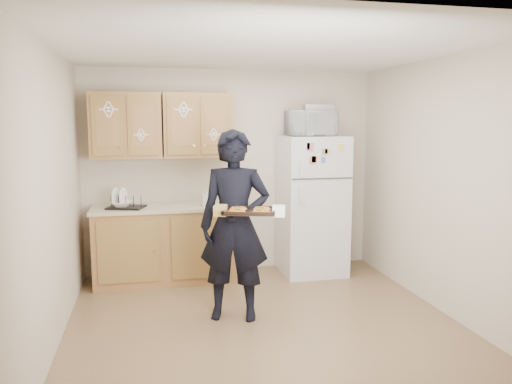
# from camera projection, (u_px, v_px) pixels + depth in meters

# --- Properties ---
(floor) EXTENTS (3.60, 3.60, 0.00)m
(floor) POSITION_uv_depth(u_px,v_px,m) (263.00, 323.00, 4.68)
(floor) COLOR brown
(floor) RESTS_ON ground
(ceiling) EXTENTS (3.60, 3.60, 0.00)m
(ceiling) POSITION_uv_depth(u_px,v_px,m) (264.00, 49.00, 4.33)
(ceiling) COLOR white
(ceiling) RESTS_ON wall_back
(wall_back) EXTENTS (3.60, 0.04, 2.50)m
(wall_back) POSITION_uv_depth(u_px,v_px,m) (231.00, 172.00, 6.25)
(wall_back) COLOR beige
(wall_back) RESTS_ON floor
(wall_front) EXTENTS (3.60, 0.04, 2.50)m
(wall_front) POSITION_uv_depth(u_px,v_px,m) (338.00, 235.00, 2.76)
(wall_front) COLOR beige
(wall_front) RESTS_ON floor
(wall_left) EXTENTS (0.04, 3.60, 2.50)m
(wall_left) POSITION_uv_depth(u_px,v_px,m) (52.00, 198.00, 4.12)
(wall_left) COLOR beige
(wall_left) RESTS_ON floor
(wall_right) EXTENTS (0.04, 3.60, 2.50)m
(wall_right) POSITION_uv_depth(u_px,v_px,m) (442.00, 186.00, 4.89)
(wall_right) COLOR beige
(wall_right) RESTS_ON floor
(refrigerator) EXTENTS (0.75, 0.70, 1.70)m
(refrigerator) POSITION_uv_depth(u_px,v_px,m) (312.00, 205.00, 6.14)
(refrigerator) COLOR silver
(refrigerator) RESTS_ON floor
(base_cabinet) EXTENTS (1.60, 0.60, 0.86)m
(base_cabinet) POSITION_uv_depth(u_px,v_px,m) (165.00, 245.00, 5.87)
(base_cabinet) COLOR olive
(base_cabinet) RESTS_ON floor
(countertop) EXTENTS (1.64, 0.64, 0.04)m
(countertop) POSITION_uv_depth(u_px,v_px,m) (164.00, 207.00, 5.81)
(countertop) COLOR beige
(countertop) RESTS_ON base_cabinet
(upper_cab_left) EXTENTS (0.80, 0.33, 0.75)m
(upper_cab_left) POSITION_uv_depth(u_px,v_px,m) (126.00, 126.00, 5.72)
(upper_cab_left) COLOR olive
(upper_cab_left) RESTS_ON wall_back
(upper_cab_right) EXTENTS (0.80, 0.33, 0.75)m
(upper_cab_right) POSITION_uv_depth(u_px,v_px,m) (197.00, 126.00, 5.89)
(upper_cab_right) COLOR olive
(upper_cab_right) RESTS_ON wall_back
(cereal_box) EXTENTS (0.20, 0.07, 0.32)m
(cereal_box) POSITION_uv_depth(u_px,v_px,m) (342.00, 252.00, 6.58)
(cereal_box) COLOR #DFB74E
(cereal_box) RESTS_ON floor
(person) EXTENTS (0.75, 0.60, 1.80)m
(person) POSITION_uv_depth(u_px,v_px,m) (235.00, 226.00, 4.69)
(person) COLOR black
(person) RESTS_ON floor
(baking_tray) EXTENTS (0.53, 0.45, 0.04)m
(baking_tray) POSITION_uv_depth(u_px,v_px,m) (249.00, 212.00, 4.40)
(baking_tray) COLOR black
(baking_tray) RESTS_ON person
(pizza_front_left) EXTENTS (0.15, 0.15, 0.02)m
(pizza_front_left) POSITION_uv_depth(u_px,v_px,m) (237.00, 211.00, 4.33)
(pizza_front_left) COLOR orange
(pizza_front_left) RESTS_ON baking_tray
(pizza_front_right) EXTENTS (0.15, 0.15, 0.02)m
(pizza_front_right) POSITION_uv_depth(u_px,v_px,m) (261.00, 212.00, 4.32)
(pizza_front_right) COLOR orange
(pizza_front_right) RESTS_ON baking_tray
(pizza_back_left) EXTENTS (0.15, 0.15, 0.02)m
(pizza_back_left) POSITION_uv_depth(u_px,v_px,m) (238.00, 208.00, 4.48)
(pizza_back_left) COLOR orange
(pizza_back_left) RESTS_ON baking_tray
(pizza_back_right) EXTENTS (0.15, 0.15, 0.02)m
(pizza_back_right) POSITION_uv_depth(u_px,v_px,m) (262.00, 208.00, 4.47)
(pizza_back_right) COLOR orange
(pizza_back_right) RESTS_ON baking_tray
(microwave) EXTENTS (0.57, 0.41, 0.30)m
(microwave) POSITION_uv_depth(u_px,v_px,m) (310.00, 123.00, 5.94)
(microwave) COLOR silver
(microwave) RESTS_ON refrigerator
(foil_pan) EXTENTS (0.37, 0.28, 0.07)m
(foil_pan) POSITION_uv_depth(u_px,v_px,m) (318.00, 108.00, 5.97)
(foil_pan) COLOR #B8B9BF
(foil_pan) RESTS_ON microwave
(dish_rack) EXTENTS (0.46, 0.40, 0.16)m
(dish_rack) POSITION_uv_depth(u_px,v_px,m) (126.00, 201.00, 5.64)
(dish_rack) COLOR black
(dish_rack) RESTS_ON countertop
(bowl) EXTENTS (0.25, 0.25, 0.06)m
(bowl) POSITION_uv_depth(u_px,v_px,m) (121.00, 204.00, 5.63)
(bowl) COLOR white
(bowl) RESTS_ON dish_rack
(soap_bottle) EXTENTS (0.10, 0.10, 0.21)m
(soap_bottle) POSITION_uv_depth(u_px,v_px,m) (206.00, 197.00, 5.80)
(soap_bottle) COLOR silver
(soap_bottle) RESTS_ON countertop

